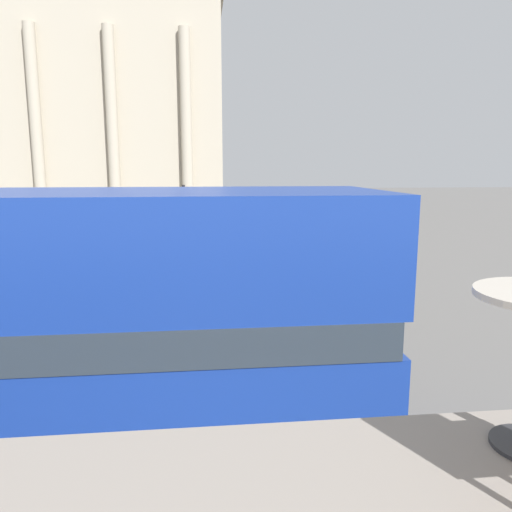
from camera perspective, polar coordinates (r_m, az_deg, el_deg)
The scene contains 9 objects.
plaza_building_left at distance 49.10m, azimuth -22.04°, elevation 15.04°, with size 29.71×11.36×18.31m.
traffic_light_near at distance 14.35m, azimuth -25.06°, elevation 0.48°, with size 0.42×0.24×3.35m.
traffic_light_mid at distance 19.97m, azimuth -7.99°, elevation 4.41°, with size 0.42×0.24×3.68m.
car_black at distance 30.52m, azimuth -20.90°, elevation 2.58°, with size 4.20×1.93×1.35m.
car_maroon at distance 30.01m, azimuth 4.56°, elevation 3.10°, with size 4.20×1.93×1.35m.
pedestrian_red at distance 23.60m, azimuth -17.08°, elevation 1.56°, with size 0.32×0.32×1.78m.
pedestrian_yellow at distance 15.14m, azimuth 14.52°, elevation -2.87°, with size 0.32×0.32×1.81m.
pedestrian_black at distance 32.62m, azimuth 8.22°, elevation 4.11°, with size 0.32×0.32×1.72m.
pedestrian_grey at distance 34.85m, azimuth 5.03°, elevation 4.46°, with size 0.32×0.32×1.63m.
Camera 1 is at (-0.08, -2.28, 4.38)m, focal length 35.00 mm.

